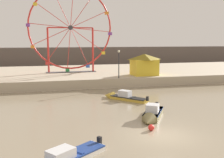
{
  "coord_description": "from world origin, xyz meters",
  "views": [
    {
      "loc": [
        -7.43,
        -16.0,
        6.35
      ],
      "look_at": [
        -0.83,
        10.83,
        2.27
      ],
      "focal_mm": 43.56,
      "sensor_mm": 36.0,
      "label": 1
    }
  ],
  "objects_px": {
    "motorboat_olive_wood": "(152,115)",
    "promenade_lamp_near": "(119,60)",
    "motorboat_mustard_yellow": "(122,97)",
    "carnival_booth_yellow_awning": "(144,64)",
    "mooring_buoy_orange": "(151,128)",
    "ferris_wheel_red_frame": "(71,29)"
  },
  "relations": [
    {
      "from": "motorboat_olive_wood",
      "to": "carnival_booth_yellow_awning",
      "type": "height_order",
      "value": "carnival_booth_yellow_awning"
    },
    {
      "from": "motorboat_olive_wood",
      "to": "promenade_lamp_near",
      "type": "height_order",
      "value": "promenade_lamp_near"
    },
    {
      "from": "motorboat_mustard_yellow",
      "to": "carnival_booth_yellow_awning",
      "type": "xyz_separation_m",
      "value": [
        5.83,
        8.94,
        2.55
      ]
    },
    {
      "from": "ferris_wheel_red_frame",
      "to": "promenade_lamp_near",
      "type": "height_order",
      "value": "ferris_wheel_red_frame"
    },
    {
      "from": "mooring_buoy_orange",
      "to": "ferris_wheel_red_frame",
      "type": "bearing_deg",
      "value": 97.23
    },
    {
      "from": "motorboat_mustard_yellow",
      "to": "mooring_buoy_orange",
      "type": "relative_size",
      "value": 10.62
    },
    {
      "from": "motorboat_mustard_yellow",
      "to": "carnival_booth_yellow_awning",
      "type": "relative_size",
      "value": 1.21
    },
    {
      "from": "motorboat_olive_wood",
      "to": "motorboat_mustard_yellow",
      "type": "relative_size",
      "value": 0.94
    },
    {
      "from": "promenade_lamp_near",
      "to": "mooring_buoy_orange",
      "type": "height_order",
      "value": "promenade_lamp_near"
    },
    {
      "from": "carnival_booth_yellow_awning",
      "to": "mooring_buoy_orange",
      "type": "height_order",
      "value": "carnival_booth_yellow_awning"
    },
    {
      "from": "carnival_booth_yellow_awning",
      "to": "motorboat_mustard_yellow",
      "type": "bearing_deg",
      "value": -125.69
    },
    {
      "from": "ferris_wheel_red_frame",
      "to": "promenade_lamp_near",
      "type": "bearing_deg",
      "value": -56.07
    },
    {
      "from": "ferris_wheel_red_frame",
      "to": "carnival_booth_yellow_awning",
      "type": "distance_m",
      "value": 12.45
    },
    {
      "from": "carnival_booth_yellow_awning",
      "to": "promenade_lamp_near",
      "type": "height_order",
      "value": "promenade_lamp_near"
    },
    {
      "from": "motorboat_mustard_yellow",
      "to": "carnival_booth_yellow_awning",
      "type": "distance_m",
      "value": 10.97
    },
    {
      "from": "carnival_booth_yellow_awning",
      "to": "promenade_lamp_near",
      "type": "relative_size",
      "value": 1.06
    },
    {
      "from": "motorboat_olive_wood",
      "to": "promenade_lamp_near",
      "type": "bearing_deg",
      "value": -152.83
    },
    {
      "from": "motorboat_olive_wood",
      "to": "carnival_booth_yellow_awning",
      "type": "bearing_deg",
      "value": -166.65
    },
    {
      "from": "mooring_buoy_orange",
      "to": "promenade_lamp_near",
      "type": "bearing_deg",
      "value": 82.44
    },
    {
      "from": "motorboat_mustard_yellow",
      "to": "promenade_lamp_near",
      "type": "distance_m",
      "value": 7.76
    },
    {
      "from": "ferris_wheel_red_frame",
      "to": "motorboat_mustard_yellow",
      "type": "bearing_deg",
      "value": -75.27
    },
    {
      "from": "motorboat_mustard_yellow",
      "to": "mooring_buoy_orange",
      "type": "distance_m",
      "value": 10.13
    }
  ]
}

